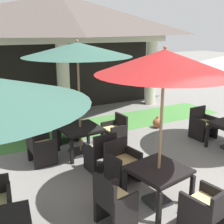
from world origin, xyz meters
name	(u,v)px	position (x,y,z in m)	size (l,w,h in m)	color
background_pavilion	(60,24)	(0.00, 8.11, 3.25)	(8.86, 3.04, 4.22)	beige
lawn_strip	(81,129)	(0.00, 6.52, 0.00)	(10.66, 1.75, 0.01)	#47843D
patio_chair_near_foreground_north	(203,124)	(2.83, 4.11, 0.40)	(0.64, 0.60, 0.89)	black
patio_table_mid_left	(159,173)	(-0.34, 2.12, 0.61)	(1.06, 1.06, 0.70)	black
patio_umbrella_mid_left	(164,63)	(-0.34, 2.12, 2.55)	(2.26, 2.26, 2.83)	#2D2D2D
patio_chair_mid_left_north	(122,163)	(-0.50, 3.13, 0.40)	(0.69, 0.64, 0.85)	black
patio_chair_mid_left_west	(114,203)	(-1.35, 1.96, 0.42)	(0.58, 0.63, 0.91)	black
patio_chair_mid_left_south	(207,210)	(-0.18, 1.12, 0.41)	(0.68, 0.67, 0.84)	black
patio_table_mid_right	(80,130)	(-0.73, 4.80, 0.62)	(0.99, 0.99, 0.72)	black
patio_umbrella_mid_right	(78,51)	(-0.73, 4.80, 2.60)	(2.58, 2.58, 2.85)	#2D2D2D
patio_chair_mid_right_north	(65,127)	(-0.78, 5.85, 0.41)	(0.63, 0.60, 0.90)	black
patio_chair_mid_right_east	(115,131)	(0.31, 4.86, 0.40)	(0.55, 0.60, 0.85)	black
patio_chair_mid_right_west	(40,147)	(-1.78, 4.75, 0.40)	(0.60, 0.62, 0.88)	black
patio_chair_mid_right_south	(101,153)	(-0.68, 3.76, 0.41)	(0.61, 0.55, 0.91)	black
terracotta_urn	(157,123)	(2.20, 5.42, 0.16)	(0.29, 0.29, 0.40)	#9E5633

